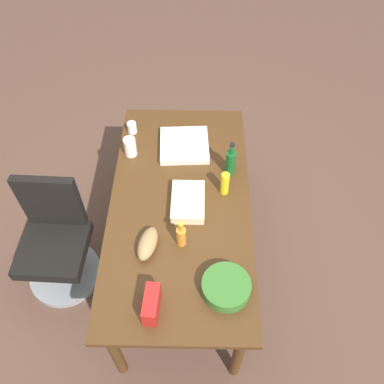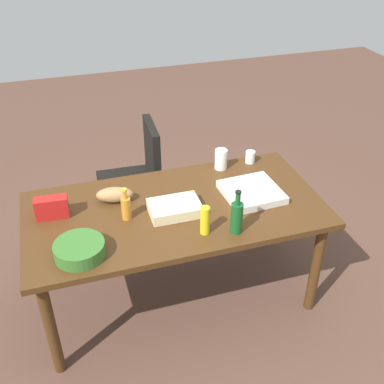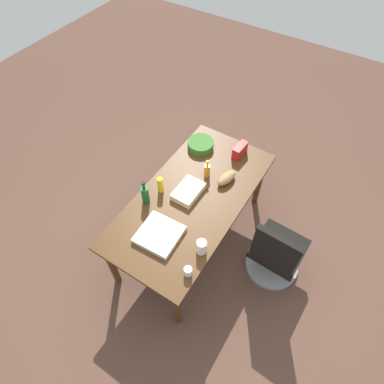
% 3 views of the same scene
% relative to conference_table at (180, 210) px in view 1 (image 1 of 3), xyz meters
% --- Properties ---
extents(ground_plane, '(10.00, 10.00, 0.00)m').
position_rel_conference_table_xyz_m(ground_plane, '(0.00, 0.00, -0.70)').
color(ground_plane, brown).
extents(conference_table, '(1.91, 0.95, 0.79)m').
position_rel_conference_table_xyz_m(conference_table, '(0.00, 0.00, 0.00)').
color(conference_table, '#482B13').
rests_on(conference_table, ground).
extents(office_chair, '(0.56, 0.56, 0.94)m').
position_rel_conference_table_xyz_m(office_chair, '(0.10, -0.93, -0.34)').
color(office_chair, gray).
rests_on(office_chair, ground).
extents(pizza_box, '(0.38, 0.38, 0.05)m').
position_rel_conference_table_xyz_m(pizza_box, '(-0.52, 0.01, 0.11)').
color(pizza_box, silver).
rests_on(pizza_box, conference_table).
extents(mayo_jar, '(0.11, 0.11, 0.15)m').
position_rel_conference_table_xyz_m(mayo_jar, '(-0.45, -0.38, 0.16)').
color(mayo_jar, white).
rests_on(mayo_jar, conference_table).
extents(mustard_bottle, '(0.07, 0.07, 0.18)m').
position_rel_conference_table_xyz_m(mustard_bottle, '(-0.10, 0.30, 0.18)').
color(mustard_bottle, yellow).
rests_on(mustard_bottle, conference_table).
extents(dressing_bottle, '(0.07, 0.07, 0.22)m').
position_rel_conference_table_xyz_m(dressing_bottle, '(0.32, 0.02, 0.17)').
color(dressing_bottle, orange).
rests_on(dressing_bottle, conference_table).
extents(sheet_cake, '(0.32, 0.22, 0.07)m').
position_rel_conference_table_xyz_m(sheet_cake, '(0.02, 0.05, 0.12)').
color(sheet_cake, beige).
rests_on(sheet_cake, conference_table).
extents(salad_bowl, '(0.34, 0.34, 0.08)m').
position_rel_conference_table_xyz_m(salad_bowl, '(0.63, 0.29, 0.13)').
color(salad_bowl, '#356928').
rests_on(salad_bowl, conference_table).
extents(bread_loaf, '(0.26, 0.16, 0.10)m').
position_rel_conference_table_xyz_m(bread_loaf, '(0.35, -0.19, 0.14)').
color(bread_loaf, '#9C7649').
rests_on(bread_loaf, conference_table).
extents(paper_cup, '(0.08, 0.08, 0.09)m').
position_rel_conference_table_xyz_m(paper_cup, '(-0.69, -0.40, 0.13)').
color(paper_cup, white).
rests_on(paper_cup, conference_table).
extents(chip_bag_red, '(0.21, 0.09, 0.14)m').
position_rel_conference_table_xyz_m(chip_bag_red, '(0.75, -0.13, 0.16)').
color(chip_bag_red, red).
rests_on(chip_bag_red, conference_table).
extents(wine_bottle, '(0.09, 0.09, 0.29)m').
position_rel_conference_table_xyz_m(wine_bottle, '(-0.28, 0.35, 0.20)').
color(wine_bottle, '#145222').
rests_on(wine_bottle, conference_table).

